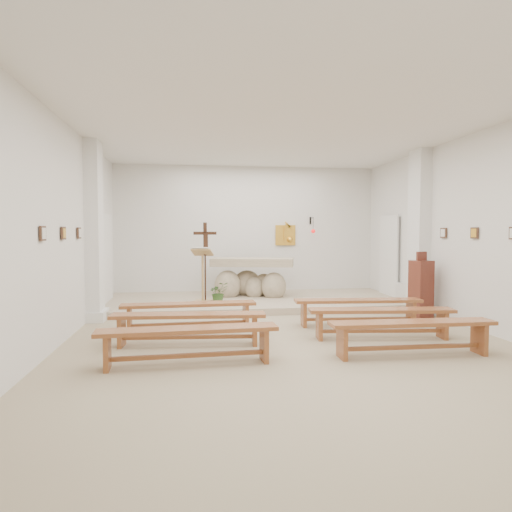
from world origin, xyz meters
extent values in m
cube|color=tan|center=(0.00, 0.00, 0.00)|extent=(7.00, 10.00, 0.00)
cube|color=silver|center=(-3.49, 0.00, 1.75)|extent=(0.02, 10.00, 3.50)
cube|color=silver|center=(3.49, 0.00, 1.75)|extent=(0.02, 10.00, 3.50)
cube|color=silver|center=(0.00, 4.99, 1.75)|extent=(7.00, 0.02, 3.50)
cube|color=silver|center=(0.00, 0.00, 3.49)|extent=(7.00, 10.00, 0.02)
cube|color=tan|center=(0.00, 3.50, 0.07)|extent=(6.98, 3.00, 0.15)
cube|color=white|center=(-3.37, 2.00, 1.75)|extent=(0.26, 0.55, 3.50)
cube|color=white|center=(3.37, 2.00, 1.75)|extent=(0.26, 0.55, 3.50)
cube|color=gold|center=(1.05, 4.96, 1.65)|extent=(0.55, 0.04, 0.55)
cube|color=black|center=(1.75, 4.97, 2.05)|extent=(0.04, 0.02, 0.20)
cylinder|color=black|center=(1.75, 4.82, 2.12)|extent=(0.02, 0.30, 0.02)
cylinder|color=black|center=(1.75, 4.67, 1.95)|extent=(0.01, 0.01, 0.34)
sphere|color=red|center=(1.75, 4.67, 1.76)|extent=(0.11, 0.11, 0.11)
cube|color=#462D1F|center=(-3.47, -0.80, 1.72)|extent=(0.03, 0.20, 0.20)
cube|color=#462D1F|center=(-3.47, 0.20, 1.72)|extent=(0.03, 0.20, 0.20)
cube|color=#462D1F|center=(-3.47, 1.20, 1.72)|extent=(0.03, 0.20, 0.20)
cube|color=#462D1F|center=(3.47, 0.20, 1.72)|extent=(0.03, 0.20, 0.20)
cube|color=#462D1F|center=(3.47, 1.20, 1.72)|extent=(0.03, 0.20, 0.20)
cube|color=silver|center=(-3.43, 2.70, 0.27)|extent=(0.10, 0.85, 0.52)
cube|color=silver|center=(3.43, 2.70, 0.27)|extent=(0.10, 0.85, 0.52)
ellipsoid|color=#C3AF94|center=(-0.62, 3.89, 0.43)|extent=(0.65, 0.55, 0.74)
ellipsoid|color=#C3AF94|center=(0.49, 3.63, 0.41)|extent=(0.61, 0.51, 0.69)
ellipsoid|color=#C3AF94|center=(-0.11, 4.13, 0.44)|extent=(0.69, 0.59, 0.65)
ellipsoid|color=#C3AF94|center=(0.30, 3.99, 0.39)|extent=(0.56, 0.48, 0.61)
ellipsoid|color=#C3AF94|center=(0.04, 3.83, 0.35)|extent=(0.48, 0.40, 0.56)
cube|color=#C3AF94|center=(0.00, 3.90, 0.99)|extent=(2.13, 1.26, 0.19)
cube|color=tan|center=(-1.25, 3.05, 0.17)|extent=(0.47, 0.47, 0.04)
cylinder|color=tan|center=(-1.25, 3.05, 0.69)|extent=(0.05, 0.05, 1.08)
cube|color=tan|center=(-1.26, 3.03, 1.28)|extent=(0.53, 0.45, 0.17)
cube|color=silver|center=(-1.27, 2.99, 1.33)|extent=(0.45, 0.37, 0.14)
cylinder|color=#311D0F|center=(-1.19, 3.11, 0.16)|extent=(0.24, 0.24, 0.03)
cylinder|color=#311D0F|center=(-1.19, 3.11, 0.69)|extent=(0.04, 0.04, 1.09)
cube|color=#311D0F|center=(-1.19, 3.11, 1.58)|extent=(0.08, 0.07, 0.74)
cube|color=#311D0F|center=(-1.19, 3.11, 1.71)|extent=(0.53, 0.24, 0.07)
cube|color=#311D0F|center=(-1.18, 3.09, 1.55)|extent=(0.11, 0.07, 0.32)
imported|color=#305421|center=(-0.90, 2.94, 0.38)|extent=(0.51, 0.47, 0.46)
cube|color=maroon|center=(3.10, 1.36, 0.58)|extent=(0.44, 0.44, 1.16)
cube|color=maroon|center=(3.10, 1.36, 1.25)|extent=(0.24, 0.11, 0.19)
cube|color=brown|center=(-1.55, 0.78, 0.47)|extent=(2.36, 0.48, 0.05)
cube|color=brown|center=(-2.56, 0.74, 0.22)|extent=(0.08, 0.34, 0.45)
cube|color=brown|center=(-0.54, 0.82, 0.22)|extent=(0.08, 0.34, 0.45)
cube|color=brown|center=(-1.55, 0.78, 0.13)|extent=(1.97, 0.15, 0.05)
cube|color=brown|center=(1.55, 0.78, 0.47)|extent=(2.36, 0.55, 0.05)
cube|color=brown|center=(0.54, 0.86, 0.22)|extent=(0.09, 0.34, 0.45)
cube|color=brown|center=(2.56, 0.70, 0.22)|extent=(0.09, 0.34, 0.45)
cube|color=brown|center=(1.55, 0.78, 0.13)|extent=(1.97, 0.22, 0.05)
cube|color=brown|center=(-1.55, -0.27, 0.47)|extent=(2.36, 0.55, 0.05)
cube|color=brown|center=(-2.56, -0.19, 0.22)|extent=(0.09, 0.34, 0.45)
cube|color=brown|center=(-0.54, -0.35, 0.22)|extent=(0.09, 0.34, 0.45)
cube|color=brown|center=(-1.55, -0.27, 0.13)|extent=(1.97, 0.22, 0.05)
cube|color=brown|center=(1.55, -0.27, 0.47)|extent=(2.37, 0.64, 0.05)
cube|color=brown|center=(0.54, -0.15, 0.22)|extent=(0.10, 0.35, 0.45)
cube|color=brown|center=(2.55, -0.38, 0.22)|extent=(0.10, 0.35, 0.45)
cube|color=brown|center=(1.55, -0.27, 0.13)|extent=(1.96, 0.29, 0.05)
cube|color=brown|center=(-1.55, -1.32, 0.47)|extent=(2.36, 0.49, 0.05)
cube|color=brown|center=(-2.56, -1.37, 0.22)|extent=(0.08, 0.34, 0.45)
cube|color=brown|center=(-0.54, -1.27, 0.22)|extent=(0.08, 0.34, 0.45)
cube|color=brown|center=(-1.55, -1.32, 0.13)|extent=(1.97, 0.16, 0.05)
cube|color=brown|center=(1.55, -1.32, 0.47)|extent=(2.35, 0.41, 0.05)
cube|color=brown|center=(0.54, -1.30, 0.22)|extent=(0.07, 0.34, 0.45)
cube|color=brown|center=(2.56, -1.34, 0.22)|extent=(0.07, 0.34, 0.45)
cube|color=brown|center=(1.55, -1.32, 0.13)|extent=(1.97, 0.10, 0.05)
camera|label=1|loc=(-1.50, -7.25, 1.74)|focal=32.00mm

